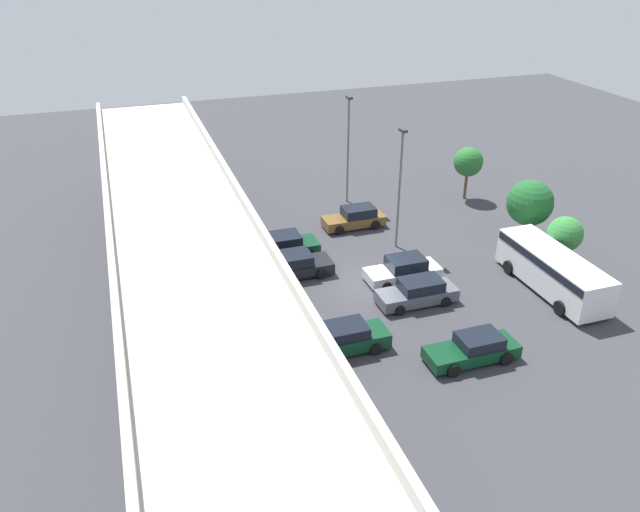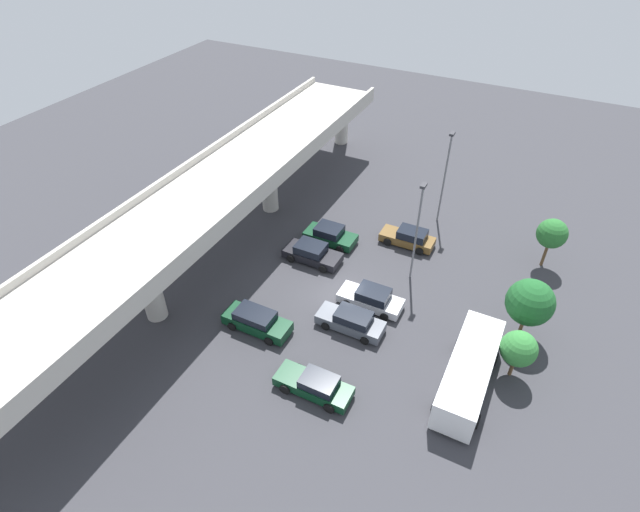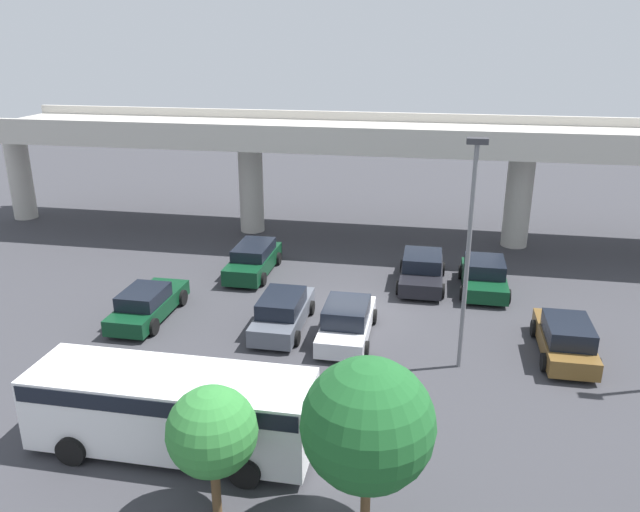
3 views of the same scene
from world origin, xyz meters
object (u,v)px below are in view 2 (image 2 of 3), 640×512
lamp_post_near_aisle (418,226)px  parked_car_4 (312,253)px  parked_car_3 (371,298)px  parked_car_1 (257,321)px  shuttle_bus (469,370)px  parked_car_2 (351,321)px  lamp_post_mid_lot (446,172)px  parked_car_6 (409,238)px  tree_front_left (519,349)px  parked_car_0 (315,385)px  tree_front_centre (530,302)px  parked_car_5 (330,235)px  tree_front_right (552,234)px

lamp_post_near_aisle → parked_car_4: bearing=101.8°
parked_car_3 → parked_car_1: bearing=42.5°
parked_car_1 → shuttle_bus: bearing=7.1°
parked_car_2 → lamp_post_mid_lot: bearing=-95.7°
parked_car_4 → lamp_post_near_aisle: (1.65, -7.89, 4.18)m
parked_car_3 → parked_car_6: (8.35, -0.01, 0.02)m
parked_car_6 → tree_front_left: 14.61m
parked_car_1 → parked_car_6: parked_car_6 is taller
parked_car_1 → lamp_post_mid_lot: bearing=68.4°
parked_car_0 → tree_front_centre: (10.63, -10.47, 2.41)m
parked_car_1 → parked_car_6: bearing=66.0°
tree_front_centre → lamp_post_near_aisle: bearing=74.3°
parked_car_1 → lamp_post_mid_lot: lamp_post_mid_lot is taller
parked_car_0 → parked_car_4: bearing=-61.7°
lamp_post_mid_lot → parked_car_0: bearing=176.4°
parked_car_5 → shuttle_bus: bearing=-34.3°
parked_car_3 → parked_car_4: parked_car_3 is taller
tree_front_centre → tree_front_right: bearing=-2.1°
parked_car_0 → parked_car_6: size_ratio=1.07×
lamp_post_mid_lot → tree_front_right: bearing=-104.6°
parked_car_2 → tree_front_left: bearing=-175.1°
parked_car_4 → tree_front_centre: size_ratio=1.01×
parked_car_4 → tree_front_centre: 16.81m
parked_car_3 → parked_car_6: parked_car_3 is taller
parked_car_0 → tree_front_left: size_ratio=1.36×
parked_car_1 → lamp_post_near_aisle: (10.16, -7.81, 4.16)m
parked_car_4 → lamp_post_mid_lot: (10.33, -7.53, 4.25)m
parked_car_1 → parked_car_4: (8.51, 0.08, -0.02)m
parked_car_2 → parked_car_4: (5.52, 5.96, 0.01)m
parked_car_4 → parked_car_1: bearing=-89.5°
parked_car_2 → tree_front_right: size_ratio=1.11×
parked_car_0 → parked_car_3: parked_car_3 is taller
parked_car_2 → tree_front_left: (0.93, -10.74, 1.73)m
lamp_post_mid_lot → parked_car_3: bearing=174.8°
lamp_post_near_aisle → lamp_post_mid_lot: (8.68, 0.36, 0.08)m
tree_front_left → tree_front_centre: size_ratio=0.77×
parked_car_2 → parked_car_1: bearing=27.0°
parked_car_6 → tree_front_right: tree_front_right is taller
parked_car_5 → tree_front_right: (4.94, -16.74, 2.42)m
lamp_post_mid_lot → tree_front_right: 9.91m
lamp_post_mid_lot → tree_front_centre: bearing=-140.7°
parked_car_3 → parked_car_6: 8.35m
shuttle_bus → parked_car_1: bearing=97.1°
parked_car_0 → parked_car_6: parked_car_6 is taller
parked_car_2 → shuttle_bus: shuttle_bus is taller
parked_car_4 → lamp_post_near_aisle: 9.08m
parked_car_1 → parked_car_3: size_ratio=1.02×
parked_car_2 → parked_car_6: parked_car_6 is taller
tree_front_right → shuttle_bus: bearing=170.0°
shuttle_bus → lamp_post_mid_lot: size_ratio=0.97×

